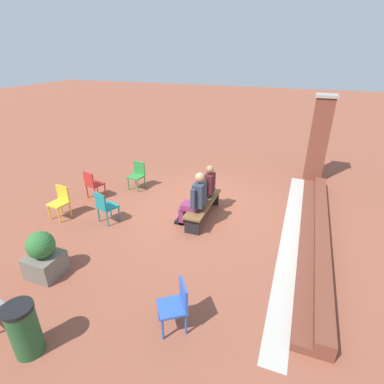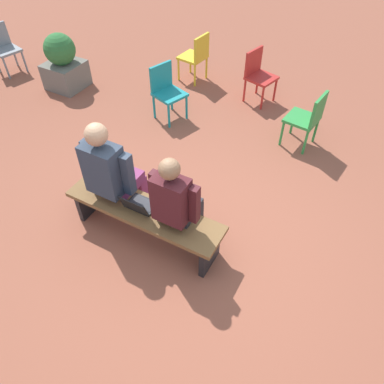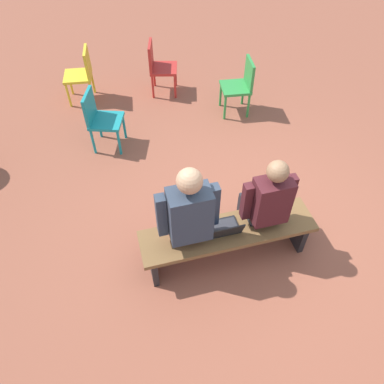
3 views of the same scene
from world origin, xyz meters
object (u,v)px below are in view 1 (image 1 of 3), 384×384
(person_adult, at_px, (195,198))
(litter_bin, at_px, (24,329))
(person_student, at_px, (206,187))
(plastic_chair_foreground, at_px, (105,206))
(laptop, at_px, (203,201))
(planter, at_px, (43,256))
(bench, at_px, (203,206))
(plastic_chair_by_pillar, at_px, (60,200))
(plastic_chair_mid_courtyard, at_px, (93,183))
(plastic_chair_near_bench_right, at_px, (137,174))
(plastic_chair_far_right, at_px, (177,303))

(person_adult, relative_size, litter_bin, 1.65)
(person_student, bearing_deg, plastic_chair_foreground, -55.70)
(laptop, xyz_separation_m, planter, (3.07, -2.16, -0.06))
(bench, bearing_deg, planter, -34.63)
(laptop, relative_size, plastic_chair_by_pillar, 0.38)
(laptop, bearing_deg, bench, -165.31)
(plastic_chair_foreground, distance_m, planter, 2.04)
(bench, distance_m, laptop, 0.15)
(laptop, distance_m, planter, 3.76)
(bench, bearing_deg, person_student, -170.33)
(plastic_chair_mid_courtyard, relative_size, planter, 0.89)
(person_student, bearing_deg, plastic_chair_near_bench_right, -105.03)
(laptop, distance_m, plastic_chair_far_right, 3.37)
(plastic_chair_by_pillar, bearing_deg, person_student, 115.50)
(bench, distance_m, person_student, 0.52)
(bench, height_order, litter_bin, litter_bin)
(person_adult, bearing_deg, plastic_chair_mid_courtyard, -96.46)
(laptop, height_order, plastic_chair_far_right, plastic_chair_far_right)
(bench, xyz_separation_m, plastic_chair_mid_courtyard, (0.04, -3.35, 0.13))
(plastic_chair_by_pillar, distance_m, plastic_chair_mid_courtyard, 1.19)
(plastic_chair_mid_courtyard, height_order, litter_bin, litter_bin)
(plastic_chair_foreground, bearing_deg, person_student, 124.30)
(person_student, height_order, planter, person_student)
(bench, distance_m, plastic_chair_mid_courtyard, 3.36)
(person_student, xyz_separation_m, laptop, (0.43, 0.08, -0.20))
(laptop, bearing_deg, plastic_chair_by_pillar, -71.12)
(plastic_chair_far_right, bearing_deg, planter, -94.69)
(person_adult, bearing_deg, plastic_chair_near_bench_right, -120.82)
(plastic_chair_foreground, height_order, planter, planter)
(plastic_chair_foreground, distance_m, litter_bin, 3.59)
(bench, relative_size, litter_bin, 2.09)
(plastic_chair_far_right, bearing_deg, plastic_chair_near_bench_right, -143.88)
(plastic_chair_mid_courtyard, bearing_deg, person_student, 97.34)
(plastic_chair_far_right, relative_size, litter_bin, 0.98)
(person_student, relative_size, plastic_chair_near_bench_right, 1.56)
(bench, height_order, laptop, laptop)
(bench, distance_m, plastic_chair_foreground, 2.45)
(plastic_chair_near_bench_right, xyz_separation_m, planter, (4.15, 0.35, -0.04))
(plastic_chair_far_right, distance_m, plastic_chair_near_bench_right, 5.43)
(person_student, relative_size, person_adult, 0.93)
(bench, distance_m, person_adult, 0.57)
(person_adult, distance_m, plastic_chair_far_right, 3.05)
(plastic_chair_foreground, relative_size, planter, 0.89)
(person_student, relative_size, litter_bin, 1.52)
(plastic_chair_foreground, bearing_deg, plastic_chair_far_right, 51.89)
(person_student, bearing_deg, plastic_chair_mid_courtyard, -82.66)
(plastic_chair_by_pillar, bearing_deg, plastic_chair_near_bench_right, 157.38)
(person_student, bearing_deg, plastic_chair_by_pillar, -64.50)
(laptop, bearing_deg, person_student, -169.78)
(plastic_chair_foreground, bearing_deg, planter, 1.42)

